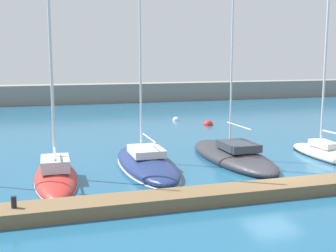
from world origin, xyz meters
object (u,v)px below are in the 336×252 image
object	(u,v)px
sailboat_ivory_fifth	(327,152)
dock_bollard	(14,202)
sailboat_charcoal_fourth	(232,155)
sailboat_red_second	(56,175)
mooring_buoy_white	(176,120)
sailboat_navy_third	(146,162)
mooring_buoy_red	(208,125)

from	to	relation	value
sailboat_ivory_fifth	dock_bollard	size ratio (longest dim) A/B	32.05
sailboat_charcoal_fourth	sailboat_red_second	bearing A→B (deg)	95.86
mooring_buoy_white	sailboat_red_second	bearing A→B (deg)	-123.86
mooring_buoy_white	dock_bollard	world-z (taller)	dock_bollard
sailboat_red_second	dock_bollard	distance (m)	5.57
sailboat_navy_third	mooring_buoy_white	world-z (taller)	sailboat_navy_third
sailboat_navy_third	mooring_buoy_white	xyz separation A→B (m)	(7.11, 16.79, -0.30)
sailboat_red_second	dock_bollard	size ratio (longest dim) A/B	32.15
sailboat_red_second	mooring_buoy_white	bearing A→B (deg)	-32.10
sailboat_navy_third	dock_bollard	xyz separation A→B (m)	(-6.62, -6.37, 0.44)
sailboat_ivory_fifth	sailboat_navy_third	bearing A→B (deg)	82.84
sailboat_charcoal_fourth	mooring_buoy_white	xyz separation A→B (m)	(1.87, 16.60, -0.30)
mooring_buoy_white	dock_bollard	size ratio (longest dim) A/B	1.48
mooring_buoy_red	dock_bollard	distance (m)	24.88
sailboat_navy_third	sailboat_ivory_fifth	bearing A→B (deg)	-94.72
mooring_buoy_red	sailboat_ivory_fifth	bearing A→B (deg)	-81.99
sailboat_charcoal_fourth	sailboat_ivory_fifth	distance (m)	5.77
sailboat_red_second	mooring_buoy_white	xyz separation A→B (m)	(12.00, 17.89, -0.26)
mooring_buoy_white	sailboat_navy_third	bearing A→B (deg)	-112.94
sailboat_ivory_fifth	mooring_buoy_white	world-z (taller)	sailboat_ivory_fifth
sailboat_red_second	mooring_buoy_red	distance (m)	19.77
sailboat_charcoal_fourth	mooring_buoy_white	distance (m)	16.71
sailboat_red_second	dock_bollard	world-z (taller)	sailboat_red_second
mooring_buoy_white	mooring_buoy_red	size ratio (longest dim) A/B	0.73
sailboat_ivory_fifth	mooring_buoy_red	xyz separation A→B (m)	(-1.98, 14.05, -0.36)
sailboat_red_second	dock_bollard	xyz separation A→B (m)	(-1.73, -5.27, 0.48)
sailboat_navy_third	sailboat_ivory_fifth	world-z (taller)	sailboat_navy_third
sailboat_navy_third	dock_bollard	distance (m)	9.20
sailboat_charcoal_fourth	mooring_buoy_red	xyz separation A→B (m)	(3.67, 12.87, -0.30)
sailboat_charcoal_fourth	dock_bollard	bearing A→B (deg)	117.57
sailboat_ivory_fifth	sailboat_red_second	bearing A→B (deg)	88.41
sailboat_charcoal_fourth	dock_bollard	xyz separation A→B (m)	(-11.86, -6.56, 0.44)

